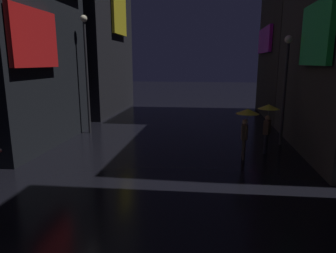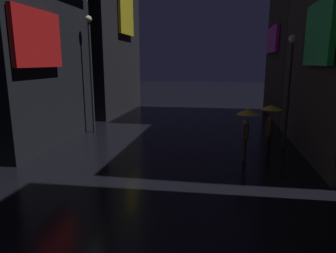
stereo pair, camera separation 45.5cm
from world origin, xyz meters
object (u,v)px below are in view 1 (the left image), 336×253
streetlamp_left_far (86,63)px  streetlamp_right_far (286,77)px  pedestrian_near_crossing_yellow (247,120)px  pedestrian_far_right_yellow (268,115)px

streetlamp_left_far → streetlamp_right_far: 10.08m
streetlamp_left_far → streetlamp_right_far: size_ratio=1.24×
pedestrian_near_crossing_yellow → streetlamp_left_far: streetlamp_left_far is taller
streetlamp_left_far → streetlamp_right_far: streetlamp_left_far is taller
pedestrian_far_right_yellow → streetlamp_right_far: bearing=56.2°
pedestrian_far_right_yellow → streetlamp_left_far: bearing=164.8°
streetlamp_left_far → pedestrian_near_crossing_yellow: bearing=-24.9°
pedestrian_near_crossing_yellow → streetlamp_right_far: bearing=53.3°
pedestrian_far_right_yellow → streetlamp_right_far: 2.25m
pedestrian_far_right_yellow → pedestrian_near_crossing_yellow: 1.64m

